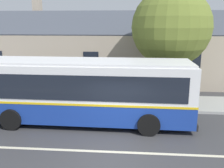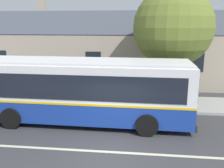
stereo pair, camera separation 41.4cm
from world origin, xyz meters
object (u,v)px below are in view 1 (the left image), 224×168
Objects in this scene: transit_bus at (80,90)px; bench_down_street at (52,94)px; street_tree_primary at (171,30)px; bus_stop_sign at (192,82)px.

transit_bus reaches higher than bench_down_street.
bench_down_street is 8.21m from street_tree_primary.
bus_stop_sign is (1.02, -1.83, -2.80)m from street_tree_primary.
street_tree_primary is (7.17, 1.01, 3.88)m from bench_down_street.
street_tree_primary reaches higher than transit_bus.
bus_stop_sign reaches higher than bench_down_street.
bus_stop_sign is at bearing -60.92° from street_tree_primary.
transit_bus is at bearing -160.21° from bus_stop_sign.
bus_stop_sign is at bearing -5.73° from bench_down_street.
bench_down_street is (-2.38, 2.91, -1.11)m from transit_bus.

